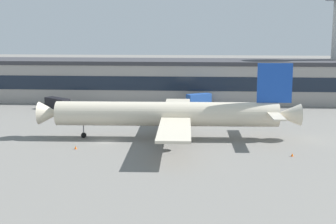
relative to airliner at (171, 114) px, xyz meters
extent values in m
plane|color=slate|center=(-13.35, -3.74, -5.27)|extent=(600.00, 600.00, 0.00)
cube|color=#9E9993|center=(-13.35, 53.67, 0.62)|extent=(168.47, 18.33, 11.78)
cube|color=#38383D|center=(-13.35, 53.67, 7.11)|extent=(171.84, 18.69, 1.20)
cube|color=#192333|center=(-13.35, 44.45, 1.21)|extent=(165.10, 0.16, 4.24)
cylinder|color=beige|center=(-0.92, -0.03, 0.01)|extent=(46.93, 6.66, 5.12)
cone|color=beige|center=(-25.83, -0.85, 0.01)|extent=(4.77, 5.01, 4.86)
cone|color=beige|center=(24.25, 0.80, 0.01)|extent=(5.78, 4.79, 4.61)
cube|color=#1947B2|center=(21.46, 0.71, 6.67)|extent=(7.18, 0.74, 8.19)
cube|color=beige|center=(21.15, -4.93, 0.78)|extent=(2.70, 9.29, 0.30)
cube|color=beige|center=(20.78, 6.32, 0.78)|extent=(2.70, 9.29, 0.30)
cube|color=beige|center=(1.52, -13.04, -0.50)|extent=(6.69, 21.24, 0.50)
cube|color=beige|center=(0.65, 13.11, -0.50)|extent=(6.69, 21.24, 0.50)
cylinder|color=#99999E|center=(0.41, -9.92, -2.31)|extent=(4.31, 2.95, 2.82)
cylinder|color=#99999E|center=(-0.24, 9.92, -2.31)|extent=(4.31, 2.95, 2.82)
cylinder|color=black|center=(-18.68, -0.62, -4.72)|extent=(1.12, 0.54, 1.10)
cylinder|color=slate|center=(-18.68, -0.62, -3.08)|extent=(0.24, 0.24, 2.72)
cylinder|color=black|center=(1.50, -2.26, -4.72)|extent=(1.12, 0.54, 1.10)
cylinder|color=slate|center=(1.50, -2.26, -3.08)|extent=(0.24, 0.24, 2.72)
cylinder|color=black|center=(1.35, 2.35, -4.72)|extent=(1.12, 0.54, 1.10)
cylinder|color=slate|center=(1.35, 2.35, -3.08)|extent=(0.24, 0.24, 2.72)
cube|color=#2651A5|center=(5.50, 39.61, -3.02)|extent=(7.48, 6.03, 3.80)
cube|color=black|center=(7.17, 40.66, -2.26)|extent=(3.41, 3.37, 0.95)
cylinder|color=black|center=(7.01, 41.94, -4.92)|extent=(0.75, 0.63, 0.70)
cylinder|color=black|center=(8.25, 39.96, -4.92)|extent=(0.75, 0.63, 0.70)
cylinder|color=black|center=(2.74, 39.26, -4.92)|extent=(0.75, 0.63, 0.70)
cylinder|color=black|center=(3.99, 37.28, -4.92)|extent=(0.75, 0.63, 0.70)
cube|color=black|center=(-34.64, 33.99, -3.42)|extent=(8.37, 7.33, 3.00)
cube|color=black|center=(-36.48, 35.40, -2.82)|extent=(3.90, 3.83, 0.75)
cylinder|color=black|center=(-37.74, 34.78, -4.92)|extent=(0.74, 0.66, 0.70)
cylinder|color=black|center=(-36.21, 36.78, -4.92)|extent=(0.74, 0.66, 0.70)
cylinder|color=black|center=(-33.07, 31.21, -4.92)|extent=(0.74, 0.66, 0.70)
cylinder|color=black|center=(-31.54, 33.21, -4.92)|extent=(0.74, 0.66, 0.70)
cone|color=#F2590C|center=(-17.91, -10.46, -4.95)|extent=(0.51, 0.51, 0.64)
cone|color=#F2590C|center=(23.16, -12.97, -4.96)|extent=(0.49, 0.49, 0.62)
camera|label=1|loc=(6.67, -102.41, 18.50)|focal=52.94mm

